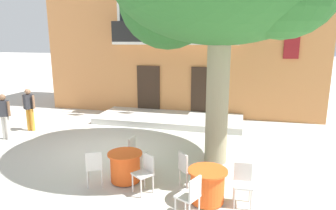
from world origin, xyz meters
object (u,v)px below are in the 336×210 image
object	(u,v)px
cafe_chair_middle_0	(187,167)
pedestrian_mid_plaza	(29,107)
cafe_table_middle	(207,185)
cafe_chair_middle_2	(243,181)
cafe_table_near_tree	(125,167)
cafe_chair_near_tree_1	(94,166)
cafe_chair_near_tree_0	(136,151)
cafe_chair_near_tree_2	(145,171)
cafe_chair_middle_1	(191,195)
pedestrian_near_entrance	(4,114)

from	to	relation	value
cafe_chair_middle_0	pedestrian_mid_plaza	world-z (taller)	pedestrian_mid_plaza
cafe_table_middle	cafe_chair_middle_2	world-z (taller)	cafe_chair_middle_2
cafe_table_middle	cafe_table_near_tree	bearing A→B (deg)	167.41
cafe_chair_near_tree_1	cafe_chair_near_tree_0	bearing A→B (deg)	61.85
cafe_chair_near_tree_1	cafe_table_middle	bearing A→B (deg)	-1.19
cafe_table_near_tree	cafe_chair_middle_2	world-z (taller)	cafe_chair_middle_2
cafe_chair_near_tree_2	cafe_chair_middle_1	distance (m)	1.46
cafe_chair_middle_2	cafe_table_near_tree	bearing A→B (deg)	173.15
cafe_table_near_tree	cafe_chair_near_tree_2	xyz separation A→B (m)	(0.65, -0.37, 0.14)
cafe_chair_middle_2	pedestrian_near_entrance	size ratio (longest dim) A/B	0.55
cafe_chair_near_tree_2	pedestrian_near_entrance	size ratio (longest dim) A/B	0.55
cafe_chair_middle_0	pedestrian_mid_plaza	xyz separation A→B (m)	(-6.78, 3.02, 0.42)
cafe_chair_near_tree_2	cafe_chair_middle_0	xyz separation A→B (m)	(0.90, 0.41, 0.00)
cafe_chair_near_tree_0	cafe_chair_middle_0	size ratio (longest dim) A/B	1.00
cafe_chair_near_tree_0	pedestrian_mid_plaza	distance (m)	5.72
cafe_chair_middle_1	cafe_chair_near_tree_0	bearing A→B (deg)	133.97
cafe_table_middle	cafe_chair_near_tree_1	bearing A→B (deg)	178.81
cafe_table_near_tree	cafe_chair_middle_1	bearing A→B (deg)	-32.40
cafe_chair_near_tree_0	cafe_chair_middle_1	xyz separation A→B (m)	(1.87, -1.94, 0.00)
cafe_chair_near_tree_1	pedestrian_near_entrance	xyz separation A→B (m)	(-4.74, 2.37, 0.40)
cafe_chair_near_tree_0	cafe_chair_middle_2	xyz separation A→B (m)	(2.86, -1.10, 0.00)
cafe_chair_near_tree_0	cafe_chair_middle_0	world-z (taller)	same
cafe_chair_near_tree_0	cafe_chair_middle_1	distance (m)	2.69
cafe_chair_near_tree_2	cafe_chair_middle_1	bearing A→B (deg)	-33.80
cafe_chair_middle_1	pedestrian_near_entrance	bearing A→B (deg)	156.54
cafe_chair_near_tree_0	cafe_chair_near_tree_2	bearing A→B (deg)	-59.69
cafe_table_near_tree	cafe_chair_middle_0	xyz separation A→B (m)	(1.56, 0.04, 0.14)
cafe_chair_near_tree_0	cafe_table_middle	distance (m)	2.45
cafe_chair_near_tree_2	cafe_chair_middle_1	size ratio (longest dim) A/B	1.00
cafe_chair_near_tree_0	cafe_table_middle	size ratio (longest dim) A/B	1.05
cafe_chair_near_tree_1	cafe_chair_middle_0	size ratio (longest dim) A/B	1.00
cafe_chair_near_tree_2	cafe_chair_middle_2	world-z (taller)	same
cafe_table_middle	cafe_chair_middle_1	bearing A→B (deg)	-109.16
cafe_table_middle	cafe_chair_middle_2	bearing A→B (deg)	9.82
cafe_table_near_tree	cafe_chair_near_tree_0	distance (m)	0.77
cafe_chair_middle_1	cafe_chair_middle_2	bearing A→B (deg)	40.33
cafe_chair_middle_0	pedestrian_near_entrance	world-z (taller)	pedestrian_near_entrance
cafe_chair_near_tree_2	cafe_chair_middle_0	distance (m)	0.99
pedestrian_mid_plaza	cafe_chair_middle_1	bearing A→B (deg)	-30.90
cafe_table_middle	cafe_chair_middle_1	distance (m)	0.77
cafe_table_near_tree	cafe_chair_middle_0	world-z (taller)	cafe_chair_middle_0
pedestrian_mid_plaza	cafe_chair_near_tree_1	bearing A→B (deg)	-37.09
cafe_chair_middle_0	cafe_table_near_tree	bearing A→B (deg)	-178.59
cafe_chair_near_tree_2	cafe_chair_middle_2	bearing A→B (deg)	0.79
cafe_chair_middle_1	cafe_table_near_tree	bearing A→B (deg)	147.60
cafe_table_near_tree	cafe_chair_near_tree_0	bearing A→B (deg)	90.31
cafe_chair_near_tree_0	pedestrian_near_entrance	world-z (taller)	pedestrian_near_entrance
pedestrian_mid_plaza	cafe_table_middle	bearing A→B (deg)	-25.70
cafe_table_near_tree	cafe_chair_near_tree_1	world-z (taller)	cafe_chair_near_tree_1
cafe_chair_middle_0	pedestrian_near_entrance	distance (m)	7.19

